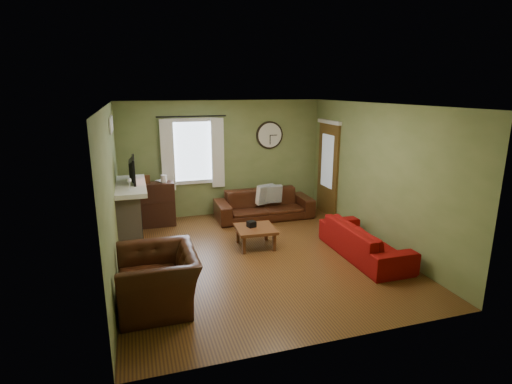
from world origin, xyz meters
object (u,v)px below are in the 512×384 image
object	(u,v)px
bookshelf	(156,205)
sofa_red	(364,240)
coffee_table	(255,237)
sofa_brown	(264,205)
armchair	(158,279)

from	to	relation	value
bookshelf	sofa_red	distance (m)	4.32
bookshelf	coffee_table	bearing A→B (deg)	-46.02
sofa_brown	sofa_red	size ratio (longest dim) A/B	1.10
sofa_brown	bookshelf	bearing A→B (deg)	175.42
sofa_red	armchair	xyz separation A→B (m)	(-3.53, -0.62, 0.09)
bookshelf	armchair	distance (m)	3.34
armchair	coffee_table	world-z (taller)	armchair
coffee_table	sofa_red	bearing A→B (deg)	-30.00
sofa_brown	coffee_table	bearing A→B (deg)	-113.67
bookshelf	sofa_brown	distance (m)	2.37
sofa_brown	sofa_red	distance (m)	2.71
armchair	coffee_table	size ratio (longest dim) A/B	1.68
sofa_brown	coffee_table	size ratio (longest dim) A/B	3.10
bookshelf	sofa_red	world-z (taller)	bookshelf
bookshelf	sofa_brown	size ratio (longest dim) A/B	0.43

